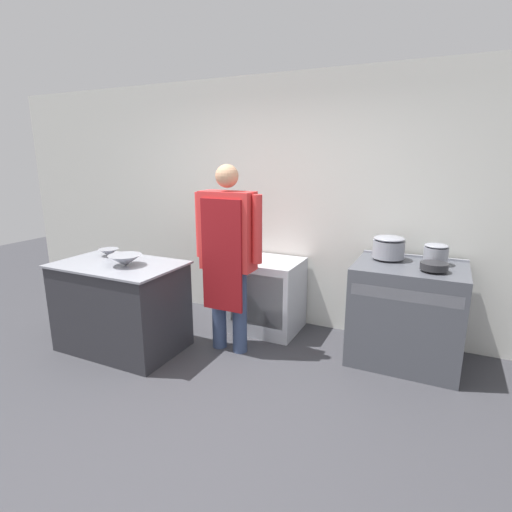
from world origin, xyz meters
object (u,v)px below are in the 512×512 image
saute_pan (434,266)px  mixing_bowl (125,260)px  person_cook (228,248)px  sauce_pot (436,253)px  stove (406,314)px  stock_pot (389,247)px  fridge_unit (268,295)px

saute_pan → mixing_bowl: bearing=-162.4°
person_cook → sauce_pot: (1.76, 0.64, -0.01)m
mixing_bowl → saute_pan: saute_pan is taller
stove → person_cook: bearing=-161.9°
stock_pot → fridge_unit: bearing=-178.1°
fridge_unit → mixing_bowl: size_ratio=2.53×
person_cook → mixing_bowl: person_cook is taller
stock_pot → sauce_pot: 0.41m
person_cook → stock_pot: (1.36, 0.64, 0.01)m
mixing_bowl → person_cook: bearing=27.5°
stove → stock_pot: (-0.21, 0.13, 0.58)m
sauce_pot → saute_pan: bearing=-90.0°
stock_pot → stove: bearing=-31.0°
fridge_unit → sauce_pot: bearing=1.4°
mixing_bowl → stove: bearing=21.5°
stove → sauce_pot: sauce_pot is taller
stove → saute_pan: size_ratio=4.25×
stock_pot → mixing_bowl: bearing=-153.8°
sauce_pot → fridge_unit: bearing=-178.6°
person_cook → saute_pan: 1.80m
mixing_bowl → saute_pan: bearing=17.6°
mixing_bowl → stock_pot: bearing=26.2°
sauce_pot → stove: bearing=-145.9°
stove → stock_pot: bearing=149.0°
sauce_pot → stock_pot: bearing=-180.0°
sauce_pot → mixing_bowl: bearing=-157.4°
person_cook → stove: bearing=18.1°
person_cook → sauce_pot: size_ratio=8.65×
mixing_bowl → stock_pot: (2.20, 1.08, 0.12)m
person_cook → stock_pot: person_cook is taller
stove → sauce_pot: size_ratio=4.60×
stove → fridge_unit: bearing=176.4°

